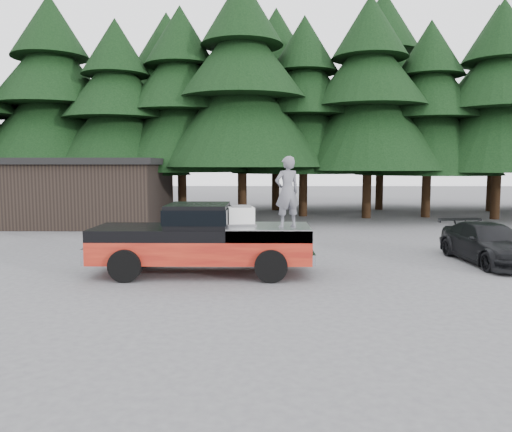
{
  "coord_description": "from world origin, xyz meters",
  "views": [
    {
      "loc": [
        0.08,
        -13.13,
        2.94
      ],
      "look_at": [
        -0.07,
        0.0,
        1.62
      ],
      "focal_mm": 35.0,
      "sensor_mm": 36.0,
      "label": 1
    }
  ],
  "objects_px": {
    "pickup_truck": "(202,250)",
    "man_on_bed": "(287,192)",
    "air_compressor": "(241,217)",
    "utility_building": "(83,191)",
    "parked_car": "(489,243)"
  },
  "relations": [
    {
      "from": "air_compressor",
      "to": "utility_building",
      "type": "height_order",
      "value": "utility_building"
    },
    {
      "from": "pickup_truck",
      "to": "man_on_bed",
      "type": "bearing_deg",
      "value": -8.62
    },
    {
      "from": "man_on_bed",
      "to": "pickup_truck",
      "type": "bearing_deg",
      "value": -31.24
    },
    {
      "from": "pickup_truck",
      "to": "parked_car",
      "type": "height_order",
      "value": "pickup_truck"
    },
    {
      "from": "pickup_truck",
      "to": "utility_building",
      "type": "bearing_deg",
      "value": 122.43
    },
    {
      "from": "air_compressor",
      "to": "utility_building",
      "type": "bearing_deg",
      "value": 118.15
    },
    {
      "from": "pickup_truck",
      "to": "man_on_bed",
      "type": "xyz_separation_m",
      "value": [
        2.28,
        -0.35,
        1.6
      ]
    },
    {
      "from": "pickup_truck",
      "to": "man_on_bed",
      "type": "distance_m",
      "value": 2.81
    },
    {
      "from": "man_on_bed",
      "to": "air_compressor",
      "type": "bearing_deg",
      "value": -39.99
    },
    {
      "from": "parked_car",
      "to": "utility_building",
      "type": "xyz_separation_m",
      "value": [
        -15.97,
        10.12,
        1.06
      ]
    },
    {
      "from": "pickup_truck",
      "to": "parked_car",
      "type": "xyz_separation_m",
      "value": [
        8.5,
        1.63,
        -0.06
      ]
    },
    {
      "from": "utility_building",
      "to": "pickup_truck",
      "type": "bearing_deg",
      "value": -57.57
    },
    {
      "from": "air_compressor",
      "to": "man_on_bed",
      "type": "height_order",
      "value": "man_on_bed"
    },
    {
      "from": "parked_car",
      "to": "pickup_truck",
      "type": "bearing_deg",
      "value": -173.39
    },
    {
      "from": "pickup_truck",
      "to": "utility_building",
      "type": "xyz_separation_m",
      "value": [
        -7.46,
        11.75,
        1.0
      ]
    }
  ]
}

